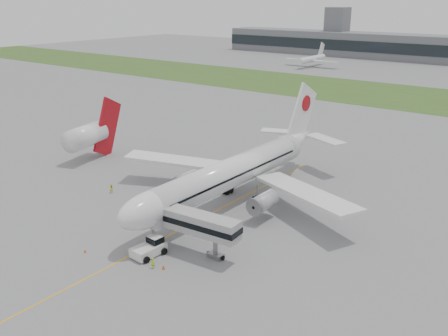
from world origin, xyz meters
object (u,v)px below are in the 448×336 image
Objects in this scene: pushback_tug at (150,247)px; neighbor_aircraft at (89,135)px; jet_bridge at (191,222)px; ground_crew_near at (153,263)px; airliner at (235,171)px.

neighbor_aircraft is (-41.32, 22.37, 4.34)m from pushback_tug.
jet_bridge reaches higher than ground_crew_near.
ground_crew_near is at bearing -78.73° from airliner.
neighbor_aircraft is at bearing 155.37° from pushback_tug.
ground_crew_near is 51.02m from neighbor_aircraft.
neighbor_aircraft reaches higher than jet_bridge.
airliner reaches higher than ground_crew_near.
pushback_tug is 0.36× the size of jet_bridge.
neighbor_aircraft reaches higher than pushback_tug.
airliner is 10.99× the size of pushback_tug.
ground_crew_near is (-1.23, -6.34, -3.88)m from jet_bridge.
neighbor_aircraft is (-39.35, -0.02, -0.21)m from airliner.
airliner is 34.90× the size of ground_crew_near.
jet_bridge is (4.22, 3.85, 3.54)m from pushback_tug.
pushback_tug reaches higher than ground_crew_near.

